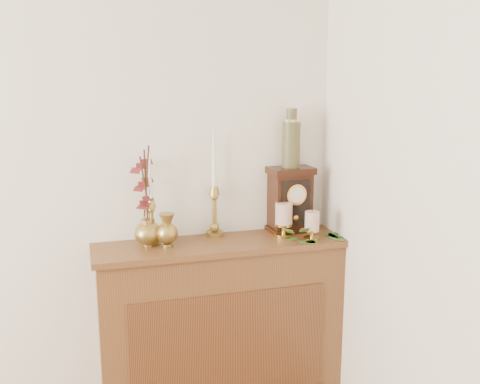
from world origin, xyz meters
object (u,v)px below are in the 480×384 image
object	(u,v)px
candlestick_center	(214,203)
ginger_jar	(145,199)
ceramic_vase	(291,141)
candlestick_left	(151,215)
bud_vase	(167,231)
mantel_clock	(290,200)

from	to	relation	value
candlestick_center	ginger_jar	distance (m)	0.35
candlestick_center	ceramic_vase	size ratio (longest dim) A/B	1.76
candlestick_left	bud_vase	bearing A→B (deg)	-52.02
candlestick_left	mantel_clock	world-z (taller)	candlestick_left
ceramic_vase	candlestick_center	bearing A→B (deg)	177.51
bud_vase	ginger_jar	bearing A→B (deg)	136.13
bud_vase	mantel_clock	size ratio (longest dim) A/B	0.49
ginger_jar	candlestick_left	bearing A→B (deg)	-15.13
ginger_jar	bud_vase	bearing A→B (deg)	-43.87
mantel_clock	ceramic_vase	xyz separation A→B (m)	(-0.00, 0.00, 0.30)
ginger_jar	mantel_clock	bearing A→B (deg)	1.40
candlestick_center	bud_vase	size ratio (longest dim) A/B	3.18
ginger_jar	mantel_clock	world-z (taller)	ginger_jar
candlestick_center	mantel_clock	distance (m)	0.40
candlestick_center	mantel_clock	xyz separation A→B (m)	(0.40, -0.02, -0.01)
candlestick_left	ceramic_vase	distance (m)	0.79
ginger_jar	ceramic_vase	size ratio (longest dim) A/B	1.64
ginger_jar	mantel_clock	distance (m)	0.75
candlestick_center	mantel_clock	size ratio (longest dim) A/B	1.56
candlestick_left	bud_vase	world-z (taller)	candlestick_left
candlestick_center	candlestick_left	bearing A→B (deg)	-171.77
ginger_jar	ceramic_vase	xyz separation A→B (m)	(0.74, 0.02, 0.25)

